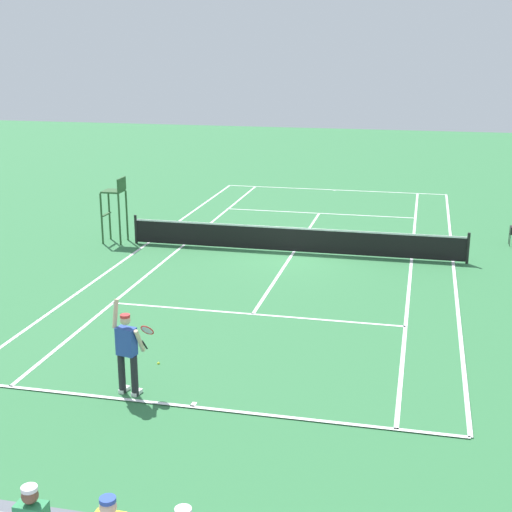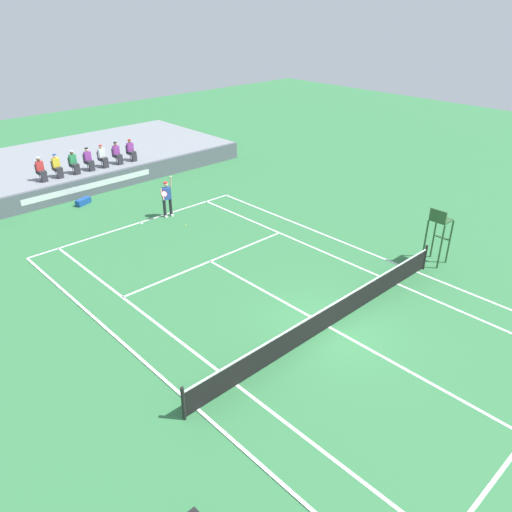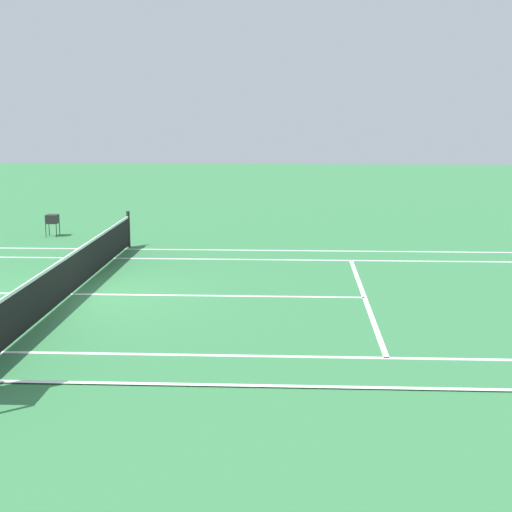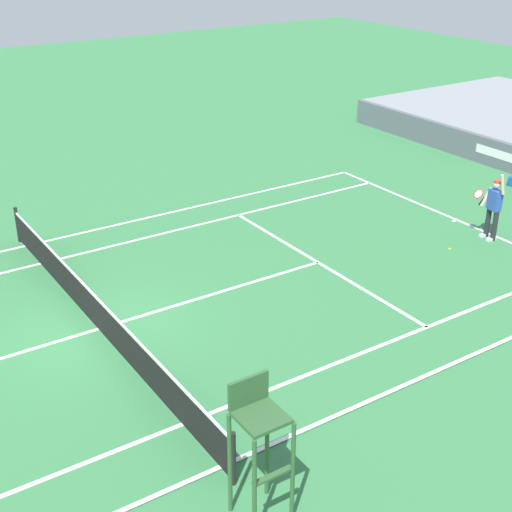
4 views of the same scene
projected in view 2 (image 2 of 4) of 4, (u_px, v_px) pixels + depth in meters
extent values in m
plane|color=#337542|center=(329.00, 328.00, 16.74)|extent=(80.00, 80.00, 0.00)
cube|color=#337542|center=(329.00, 327.00, 16.74)|extent=(10.98, 23.78, 0.02)
cube|color=white|center=(140.00, 222.00, 24.42)|extent=(10.98, 0.10, 0.01)
cube|color=white|center=(198.00, 410.00, 13.41)|extent=(0.10, 23.78, 0.01)
cube|color=white|center=(417.00, 272.00, 20.05)|extent=(0.10, 23.78, 0.01)
cube|color=white|center=(237.00, 385.00, 14.24)|extent=(0.10, 23.78, 0.01)
cube|color=white|center=(398.00, 284.00, 19.22)|extent=(0.10, 23.78, 0.01)
cube|color=white|center=(210.00, 261.00, 20.87)|extent=(8.22, 0.10, 0.01)
cube|color=white|center=(329.00, 327.00, 16.73)|extent=(0.10, 12.80, 0.01)
cube|color=white|center=(141.00, 223.00, 24.36)|extent=(0.10, 0.20, 0.01)
cylinder|color=black|center=(183.00, 404.00, 12.90)|extent=(0.10, 0.10, 1.07)
cylinder|color=black|center=(425.00, 257.00, 20.09)|extent=(0.10, 0.10, 1.07)
cube|color=black|center=(330.00, 316.00, 16.52)|extent=(11.78, 0.02, 0.84)
cube|color=white|center=(331.00, 305.00, 16.33)|extent=(11.78, 0.03, 0.06)
cube|color=#565B66|center=(89.00, 186.00, 27.55)|extent=(21.43, 0.24, 1.04)
cube|color=silver|center=(90.00, 186.00, 27.44)|extent=(7.50, 0.01, 0.32)
cube|color=gray|center=(53.00, 167.00, 30.62)|extent=(21.43, 9.26, 1.04)
cube|color=#474C56|center=(42.00, 173.00, 26.67)|extent=(0.44, 0.44, 0.06)
cube|color=#474C56|center=(39.00, 168.00, 26.68)|extent=(0.44, 0.06, 0.44)
cylinder|color=#4C4C51|center=(47.00, 177.00, 26.78)|extent=(0.04, 0.04, 0.38)
cylinder|color=#4C4C51|center=(40.00, 179.00, 26.56)|extent=(0.04, 0.04, 0.38)
cube|color=#2D2D33|center=(42.00, 172.00, 26.56)|extent=(0.34, 0.44, 0.16)
cube|color=#2D2D33|center=(45.00, 178.00, 26.56)|extent=(0.30, 0.14, 0.44)
cube|color=red|center=(40.00, 166.00, 26.53)|extent=(0.36, 0.22, 0.52)
sphere|color=brown|center=(38.00, 159.00, 26.36)|extent=(0.20, 0.20, 0.20)
cylinder|color=white|center=(38.00, 158.00, 26.32)|extent=(0.19, 0.19, 0.05)
cube|color=#474C56|center=(58.00, 170.00, 27.20)|extent=(0.44, 0.44, 0.06)
cube|color=#474C56|center=(55.00, 164.00, 27.21)|extent=(0.44, 0.06, 0.44)
cylinder|color=#4C4C51|center=(63.00, 174.00, 27.31)|extent=(0.04, 0.04, 0.38)
cylinder|color=#4C4C51|center=(56.00, 175.00, 27.10)|extent=(0.04, 0.04, 0.38)
cube|color=#2D2D33|center=(58.00, 169.00, 27.10)|extent=(0.34, 0.44, 0.16)
cube|color=#2D2D33|center=(61.00, 174.00, 27.09)|extent=(0.30, 0.14, 0.44)
cube|color=yellow|center=(56.00, 163.00, 27.07)|extent=(0.36, 0.22, 0.52)
sphere|color=beige|center=(55.00, 156.00, 26.89)|extent=(0.20, 0.20, 0.20)
cylinder|color=#2D4CA8|center=(54.00, 155.00, 26.85)|extent=(0.19, 0.19, 0.05)
cube|color=#474C56|center=(74.00, 166.00, 27.78)|extent=(0.44, 0.44, 0.06)
cube|color=#474C56|center=(72.00, 161.00, 27.79)|extent=(0.44, 0.06, 0.44)
cylinder|color=#4C4C51|center=(79.00, 170.00, 27.89)|extent=(0.04, 0.04, 0.38)
cylinder|color=#4C4C51|center=(73.00, 171.00, 27.68)|extent=(0.04, 0.04, 0.38)
cube|color=#2D2D33|center=(75.00, 165.00, 27.68)|extent=(0.34, 0.44, 0.16)
cube|color=#2D2D33|center=(77.00, 171.00, 27.67)|extent=(0.30, 0.14, 0.44)
cube|color=#2D8C51|center=(73.00, 159.00, 27.65)|extent=(0.36, 0.22, 0.52)
sphere|color=brown|center=(72.00, 153.00, 27.48)|extent=(0.20, 0.20, 0.20)
cylinder|color=white|center=(71.00, 151.00, 27.43)|extent=(0.19, 0.19, 0.05)
cube|color=#474C56|center=(89.00, 163.00, 28.31)|extent=(0.44, 0.44, 0.06)
cube|color=#474C56|center=(87.00, 158.00, 28.32)|extent=(0.44, 0.06, 0.44)
cylinder|color=#4C4C51|center=(94.00, 167.00, 28.42)|extent=(0.04, 0.04, 0.38)
cylinder|color=#4C4C51|center=(88.00, 168.00, 28.21)|extent=(0.04, 0.04, 0.38)
cube|color=#2D2D33|center=(90.00, 162.00, 28.21)|extent=(0.34, 0.44, 0.16)
cube|color=#2D2D33|center=(92.00, 167.00, 28.20)|extent=(0.30, 0.14, 0.44)
cube|color=purple|center=(87.00, 156.00, 28.18)|extent=(0.36, 0.22, 0.52)
sphere|color=beige|center=(86.00, 150.00, 28.01)|extent=(0.20, 0.20, 0.20)
cylinder|color=black|center=(86.00, 148.00, 27.96)|extent=(0.19, 0.19, 0.05)
cube|color=#474C56|center=(103.00, 160.00, 28.83)|extent=(0.44, 0.44, 0.06)
cube|color=#474C56|center=(101.00, 155.00, 28.84)|extent=(0.44, 0.06, 0.44)
cylinder|color=#4C4C51|center=(107.00, 163.00, 28.94)|extent=(0.04, 0.04, 0.38)
cylinder|color=#4C4C51|center=(102.00, 165.00, 28.73)|extent=(0.04, 0.04, 0.38)
cube|color=#2D2D33|center=(104.00, 159.00, 28.73)|extent=(0.34, 0.44, 0.16)
cube|color=#2D2D33|center=(106.00, 164.00, 28.73)|extent=(0.30, 0.14, 0.44)
cube|color=white|center=(101.00, 153.00, 28.70)|extent=(0.36, 0.22, 0.52)
sphere|color=tan|center=(101.00, 147.00, 28.53)|extent=(0.20, 0.20, 0.20)
cylinder|color=red|center=(100.00, 145.00, 28.49)|extent=(0.19, 0.19, 0.05)
cube|color=#474C56|center=(117.00, 157.00, 29.39)|extent=(0.44, 0.44, 0.06)
cube|color=#474C56|center=(115.00, 152.00, 29.41)|extent=(0.44, 0.06, 0.44)
cylinder|color=#4C4C51|center=(122.00, 160.00, 29.50)|extent=(0.04, 0.04, 0.38)
cylinder|color=#4C4C51|center=(116.00, 161.00, 29.29)|extent=(0.04, 0.04, 0.38)
cube|color=#2D2D33|center=(118.00, 156.00, 29.29)|extent=(0.34, 0.44, 0.16)
cube|color=#2D2D33|center=(120.00, 161.00, 29.29)|extent=(0.30, 0.14, 0.44)
cube|color=purple|center=(116.00, 150.00, 29.26)|extent=(0.36, 0.22, 0.52)
sphere|color=#A37556|center=(115.00, 144.00, 29.09)|extent=(0.20, 0.20, 0.20)
cylinder|color=black|center=(115.00, 142.00, 29.05)|extent=(0.19, 0.19, 0.05)
cube|color=#474C56|center=(131.00, 154.00, 29.96)|extent=(0.44, 0.44, 0.06)
cube|color=#474C56|center=(129.00, 149.00, 29.97)|extent=(0.44, 0.06, 0.44)
cylinder|color=#4C4C51|center=(136.00, 157.00, 30.07)|extent=(0.04, 0.04, 0.38)
cylinder|color=#4C4C51|center=(130.00, 158.00, 29.86)|extent=(0.04, 0.04, 0.38)
cube|color=#2D2D33|center=(132.00, 153.00, 29.86)|extent=(0.34, 0.44, 0.16)
cube|color=#2D2D33|center=(134.00, 158.00, 29.85)|extent=(0.30, 0.14, 0.44)
cube|color=purple|center=(130.00, 147.00, 29.83)|extent=(0.36, 0.22, 0.52)
sphere|color=#A37556|center=(129.00, 141.00, 29.65)|extent=(0.20, 0.20, 0.20)
cylinder|color=red|center=(129.00, 140.00, 29.61)|extent=(0.19, 0.19, 0.05)
cylinder|color=#232328|center=(171.00, 207.00, 25.02)|extent=(0.15, 0.15, 0.92)
cylinder|color=#232328|center=(165.00, 208.00, 24.88)|extent=(0.15, 0.15, 0.92)
cube|color=white|center=(172.00, 215.00, 25.17)|extent=(0.18, 0.30, 0.10)
cube|color=white|center=(166.00, 216.00, 25.02)|extent=(0.18, 0.30, 0.10)
cube|color=#2D4CA8|center=(166.00, 193.00, 24.60)|extent=(0.44, 0.32, 0.60)
sphere|color=beige|center=(166.00, 184.00, 24.38)|extent=(0.22, 0.22, 0.22)
cylinder|color=red|center=(165.00, 183.00, 24.34)|extent=(0.21, 0.21, 0.06)
cylinder|color=beige|center=(171.00, 182.00, 24.43)|extent=(0.13, 0.23, 0.61)
cylinder|color=beige|center=(162.00, 195.00, 24.39)|extent=(0.16, 0.34, 0.56)
cylinder|color=black|center=(163.00, 198.00, 24.34)|extent=(0.08, 0.19, 0.25)
torus|color=red|center=(164.00, 194.00, 24.11)|extent=(0.34, 0.25, 0.26)
cylinder|color=silver|center=(164.00, 194.00, 24.11)|extent=(0.30, 0.21, 0.22)
sphere|color=#D1E533|center=(186.00, 225.00, 24.08)|extent=(0.07, 0.07, 0.07)
cylinder|color=#2D562D|center=(434.00, 237.00, 20.84)|extent=(0.07, 0.07, 1.90)
cylinder|color=#2D562D|center=(449.00, 242.00, 20.38)|extent=(0.07, 0.07, 1.90)
cylinder|color=#2D562D|center=(425.00, 242.00, 20.41)|extent=(0.07, 0.07, 1.90)
cylinder|color=#2D562D|center=(441.00, 247.00, 19.96)|extent=(0.07, 0.07, 1.90)
cube|color=#2D562D|center=(441.00, 220.00, 19.94)|extent=(0.70, 0.70, 0.06)
cube|color=#2D562D|center=(438.00, 216.00, 19.61)|extent=(0.06, 0.70, 0.48)
cube|color=#2D562D|center=(442.00, 237.00, 20.55)|extent=(0.10, 0.70, 0.04)
cube|color=#194799|center=(83.00, 201.00, 26.52)|extent=(0.90, 0.59, 0.32)
cylinder|color=#194799|center=(77.00, 204.00, 26.19)|extent=(0.17, 0.32, 0.32)
cylinder|color=#194799|center=(89.00, 199.00, 26.86)|extent=(0.17, 0.32, 0.32)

